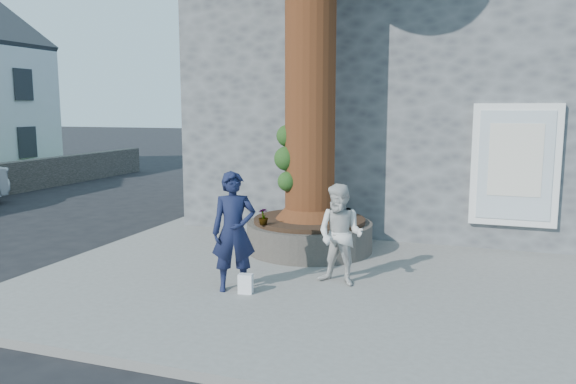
% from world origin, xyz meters
% --- Properties ---
extents(ground, '(120.00, 120.00, 0.00)m').
position_xyz_m(ground, '(0.00, 0.00, 0.00)').
color(ground, black).
rests_on(ground, ground).
extents(pavement, '(9.00, 8.00, 0.12)m').
position_xyz_m(pavement, '(1.50, 1.00, 0.06)').
color(pavement, slate).
rests_on(pavement, ground).
extents(yellow_line, '(0.10, 30.00, 0.01)m').
position_xyz_m(yellow_line, '(-3.05, 1.00, 0.00)').
color(yellow_line, yellow).
rests_on(yellow_line, ground).
extents(stone_shop, '(10.30, 8.30, 6.30)m').
position_xyz_m(stone_shop, '(2.50, 7.20, 3.16)').
color(stone_shop, '#4A4C4F').
rests_on(stone_shop, ground).
extents(planter, '(2.30, 2.30, 0.60)m').
position_xyz_m(planter, '(0.80, 2.00, 0.41)').
color(planter, black).
rests_on(planter, pavement).
extents(man, '(0.74, 0.64, 1.72)m').
position_xyz_m(man, '(0.46, -0.56, 0.98)').
color(man, '#121834').
rests_on(man, pavement).
extents(woman, '(0.82, 0.70, 1.50)m').
position_xyz_m(woman, '(1.83, 0.21, 0.87)').
color(woman, beige).
rests_on(woman, pavement).
extents(shopping_bag, '(0.22, 0.15, 0.28)m').
position_xyz_m(shopping_bag, '(0.67, -0.65, 0.26)').
color(shopping_bag, white).
rests_on(shopping_bag, pavement).
extents(plant_a, '(0.19, 0.20, 0.32)m').
position_xyz_m(plant_a, '(0.99, 2.08, 0.88)').
color(plant_a, gray).
rests_on(plant_a, planter).
extents(plant_b, '(0.24, 0.25, 0.35)m').
position_xyz_m(plant_b, '(0.95, 2.67, 0.89)').
color(plant_b, gray).
rests_on(plant_b, planter).
extents(plant_c, '(0.23, 0.23, 0.29)m').
position_xyz_m(plant_c, '(0.23, 1.15, 0.87)').
color(plant_c, gray).
rests_on(plant_c, planter).
extents(plant_d, '(0.30, 0.31, 0.28)m').
position_xyz_m(plant_d, '(0.69, 2.85, 0.86)').
color(plant_d, gray).
rests_on(plant_d, planter).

